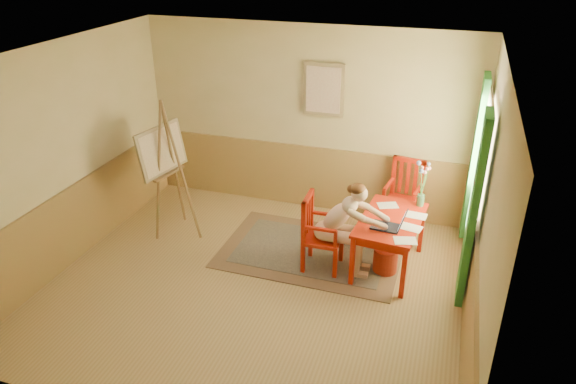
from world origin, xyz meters
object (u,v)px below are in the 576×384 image
(laptop, at_px, (391,225))
(chair_back, at_px, (403,197))
(chair_left, at_px, (319,233))
(figure, at_px, (344,223))
(easel, at_px, (164,156))
(table, at_px, (391,225))

(laptop, bearing_deg, chair_back, 89.43)
(chair_left, relative_size, figure, 0.81)
(easel, bearing_deg, figure, -6.04)
(laptop, bearing_deg, table, 96.79)
(chair_back, bearing_deg, table, -92.28)
(chair_left, bearing_deg, figure, 1.49)
(laptop, relative_size, easel, 0.21)
(table, height_order, figure, figure)
(chair_left, distance_m, chair_back, 1.57)
(table, height_order, laptop, laptop)
(chair_back, height_order, easel, easel)
(figure, bearing_deg, chair_back, 65.40)
(table, distance_m, figure, 0.60)
(chair_left, height_order, chair_back, chair_back)
(chair_left, bearing_deg, chair_back, 55.25)
(table, distance_m, chair_back, 1.04)
(chair_left, bearing_deg, easel, 172.96)
(table, relative_size, easel, 0.64)
(figure, relative_size, laptop, 2.98)
(laptop, height_order, easel, easel)
(chair_back, xyz_separation_m, laptop, (-0.01, -1.27, 0.23))
(chair_back, height_order, figure, figure)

